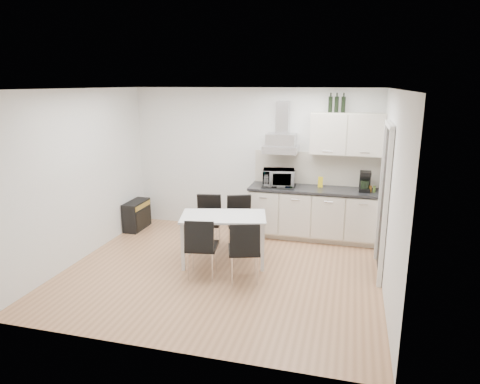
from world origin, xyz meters
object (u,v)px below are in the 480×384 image
object	(u,v)px
dining_table	(224,221)
floor_speaker	(202,217)
chair_far_left	(208,223)
chair_near_left	(202,247)
chair_far_right	(240,224)
kitchenette	(316,193)
guitar_amp	(137,215)
chair_near_right	(244,251)

from	to	relation	value
dining_table	floor_speaker	xyz separation A→B (m)	(-0.92, 1.59, -0.49)
chair_far_left	floor_speaker	world-z (taller)	chair_far_left
chair_near_left	floor_speaker	bearing A→B (deg)	100.22
chair_far_right	kitchenette	bearing A→B (deg)	-165.19
kitchenette	chair_far_left	xyz separation A→B (m)	(-1.67, -0.93, -0.39)
guitar_amp	floor_speaker	size ratio (longest dim) A/B	1.94
floor_speaker	chair_far_right	bearing A→B (deg)	-46.40
chair_far_right	guitar_amp	xyz separation A→B (m)	(-2.15, 0.50, -0.17)
chair_near_left	chair_near_right	world-z (taller)	same
floor_speaker	guitar_amp	bearing A→B (deg)	-157.55
dining_table	chair_near_left	world-z (taller)	chair_near_left
chair_far_left	floor_speaker	xyz separation A→B (m)	(-0.49, 1.10, -0.27)
chair_near_right	floor_speaker	distance (m)	2.54
chair_far_left	chair_far_right	distance (m)	0.54
dining_table	chair_far_right	world-z (taller)	chair_far_right
chair_far_right	guitar_amp	bearing A→B (deg)	-34.79
dining_table	chair_far_right	distance (m)	0.63
kitchenette	floor_speaker	distance (m)	2.27
chair_far_right	chair_near_right	bearing A→B (deg)	85.38
dining_table	guitar_amp	bearing A→B (deg)	138.28
chair_near_left	floor_speaker	world-z (taller)	chair_near_left
guitar_amp	floor_speaker	world-z (taller)	guitar_amp
kitchenette	floor_speaker	world-z (taller)	kitchenette
chair_near_left	kitchenette	bearing A→B (deg)	45.30
kitchenette	chair_far_right	xyz separation A→B (m)	(-1.13, -0.84, -0.39)
dining_table	chair_far_left	xyz separation A→B (m)	(-0.42, 0.49, -0.22)
chair_far_left	chair_near_right	size ratio (longest dim) A/B	1.00
chair_far_left	guitar_amp	size ratio (longest dim) A/B	1.37
chair_near_left	chair_far_left	bearing A→B (deg)	95.26
chair_near_left	floor_speaker	distance (m)	2.29
chair_near_left	floor_speaker	xyz separation A→B (m)	(-0.77, 2.14, -0.27)
chair_far_left	guitar_amp	world-z (taller)	chair_far_left
kitchenette	chair_near_right	distance (m)	2.15
guitar_amp	chair_near_left	bearing A→B (deg)	-40.92
chair_far_right	chair_near_left	xyz separation A→B (m)	(-0.26, -1.13, 0.00)
chair_far_left	guitar_amp	bearing A→B (deg)	-29.99
chair_far_left	floor_speaker	size ratio (longest dim) A/B	2.66
chair_far_right	chair_near_right	xyz separation A→B (m)	(0.34, -1.11, 0.00)
chair_far_right	guitar_amp	distance (m)	2.21
chair_far_left	chair_far_right	xyz separation A→B (m)	(0.53, 0.09, 0.00)
kitchenette	chair_far_left	size ratio (longest dim) A/B	2.86
floor_speaker	chair_near_right	bearing A→B (deg)	-59.10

